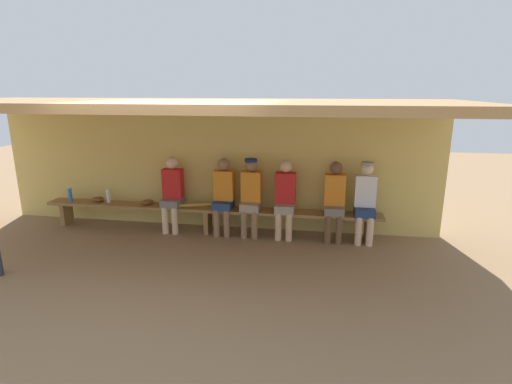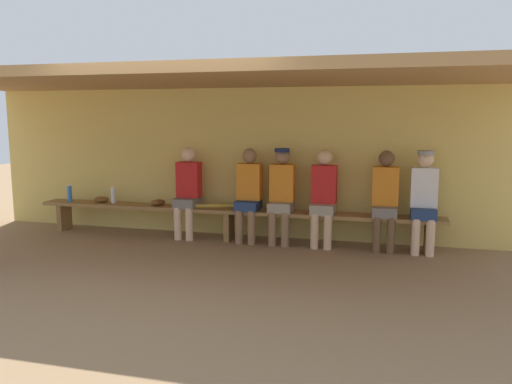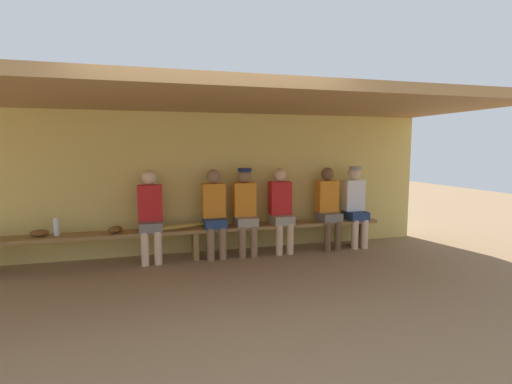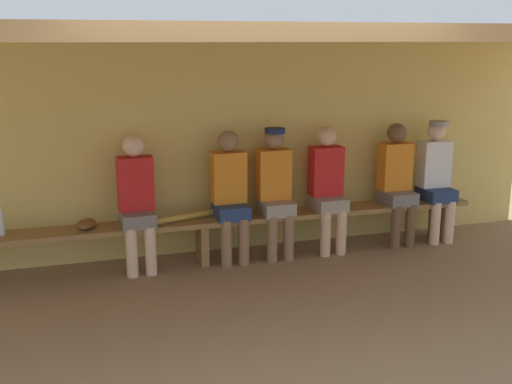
% 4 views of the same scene
% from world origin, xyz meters
% --- Properties ---
extents(ground_plane, '(24.00, 24.00, 0.00)m').
position_xyz_m(ground_plane, '(0.00, 0.00, 0.00)').
color(ground_plane, '#8C6D4C').
extents(back_wall, '(8.00, 0.20, 2.20)m').
position_xyz_m(back_wall, '(0.00, 2.00, 1.10)').
color(back_wall, '#D8BC60').
rests_on(back_wall, ground).
extents(dugout_roof, '(8.00, 2.80, 0.12)m').
position_xyz_m(dugout_roof, '(0.00, 0.70, 2.26)').
color(dugout_roof, '#9E7547').
rests_on(dugout_roof, back_wall).
extents(bench, '(6.00, 0.36, 0.46)m').
position_xyz_m(bench, '(0.00, 1.55, 0.39)').
color(bench, olive).
rests_on(bench, ground).
extents(player_with_sunglasses, '(0.34, 0.42, 1.34)m').
position_xyz_m(player_with_sunglasses, '(2.19, 1.55, 0.73)').
color(player_with_sunglasses, slate).
rests_on(player_with_sunglasses, ground).
extents(player_in_red, '(0.34, 0.42, 1.34)m').
position_xyz_m(player_in_red, '(-0.63, 1.55, 0.73)').
color(player_in_red, slate).
rests_on(player_in_red, ground).
extents(player_near_post, '(0.34, 0.42, 1.34)m').
position_xyz_m(player_near_post, '(1.37, 1.55, 0.73)').
color(player_near_post, gray).
rests_on(player_near_post, ground).
extents(player_rightmost, '(0.34, 0.42, 1.34)m').
position_xyz_m(player_rightmost, '(0.30, 1.55, 0.73)').
color(player_rightmost, navy).
rests_on(player_rightmost, ground).
extents(player_leftmost, '(0.34, 0.42, 1.34)m').
position_xyz_m(player_leftmost, '(0.78, 1.55, 0.75)').
color(player_leftmost, gray).
rests_on(player_leftmost, ground).
extents(player_shirtless_tan, '(0.34, 0.42, 1.34)m').
position_xyz_m(player_shirtless_tan, '(2.68, 1.55, 0.75)').
color(player_shirtless_tan, navy).
rests_on(player_shirtless_tan, ground).
extents(water_bottle_green, '(0.07, 0.07, 0.27)m').
position_xyz_m(water_bottle_green, '(-2.62, 1.53, 0.59)').
color(water_bottle_green, blue).
rests_on(water_bottle_green, bench).
extents(water_bottle_blue, '(0.07, 0.07, 0.25)m').
position_xyz_m(water_bottle_blue, '(-1.88, 1.58, 0.58)').
color(water_bottle_blue, silver).
rests_on(water_bottle_blue, bench).
extents(baseball_glove_dark_brown, '(0.25, 0.19, 0.09)m').
position_xyz_m(baseball_glove_dark_brown, '(-2.10, 1.59, 0.51)').
color(baseball_glove_dark_brown, brown).
rests_on(baseball_glove_dark_brown, bench).
extents(baseball_glove_worn, '(0.26, 0.29, 0.09)m').
position_xyz_m(baseball_glove_worn, '(-1.12, 1.55, 0.51)').
color(baseball_glove_worn, brown).
rests_on(baseball_glove_worn, bench).
extents(baseball_bat, '(0.84, 0.30, 0.07)m').
position_xyz_m(baseball_bat, '(-0.22, 1.55, 0.49)').
color(baseball_bat, '#B28C33').
rests_on(baseball_bat, bench).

